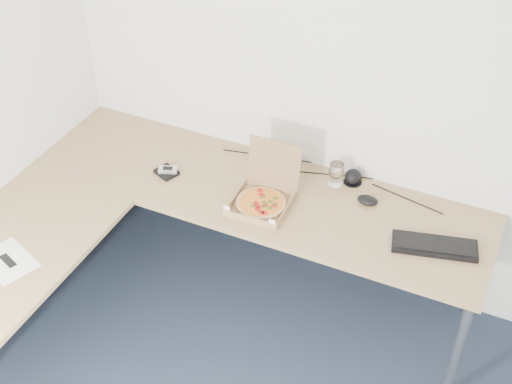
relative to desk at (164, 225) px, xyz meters
The scene contains 11 objects.
room_shell 1.39m from the desk, 49.77° to the right, with size 3.50×3.50×2.50m, color silver, non-canonical shape.
desk is the anchor object (origin of this frame).
pizza_box 0.52m from the desk, 39.32° to the left, with size 0.29×0.34×0.29m.
drinking_glass 0.95m from the desk, 43.41° to the left, with size 0.08×0.08×0.13m, color silver.
keyboard 1.34m from the desk, 16.32° to the left, with size 0.41×0.14×0.03m, color black.
mouse 1.06m from the desk, 32.42° to the left, with size 0.11×0.07×0.04m, color black.
wallet 0.40m from the desk, 118.22° to the left, with size 0.12×0.10×0.02m, color black.
phone 0.40m from the desk, 116.96° to the left, with size 0.10×0.05×0.02m, color #B2B5BA.
paper_sheet 0.76m from the desk, 133.10° to the right, with size 0.28×0.19×0.00m, color white.
dome_speaker 1.04m from the desk, 42.55° to the left, with size 0.10×0.10×0.09m, color black.
cable_bundle 0.93m from the desk, 49.26° to the left, with size 0.62×0.04×0.01m, color black, non-canonical shape.
Camera 1 is at (0.70, -1.20, 3.03)m, focal length 48.24 mm.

